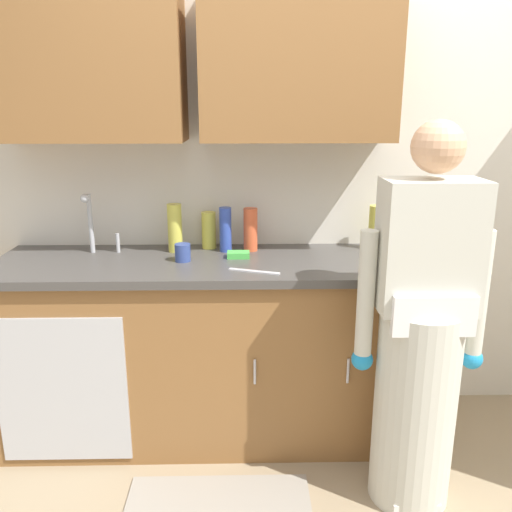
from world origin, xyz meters
name	(u,v)px	position (x,y,z in m)	size (l,w,h in m)	color
kitchen_wall_with_uppers	(277,144)	(-0.14, 0.99, 1.48)	(4.80, 0.44, 2.70)	silver
counter_cabinet	(198,351)	(-0.55, 0.70, 0.45)	(1.90, 0.62, 0.90)	brown
countertop	(195,264)	(-0.55, 0.70, 0.92)	(1.96, 0.66, 0.04)	#474442
sink	(93,263)	(-1.05, 0.71, 0.93)	(0.50, 0.36, 0.35)	#B7BABF
person_at_sink	(419,352)	(0.41, 0.18, 0.69)	(0.55, 0.34, 1.62)	white
bottle_water_short	(175,228)	(-0.66, 0.86, 1.06)	(0.07, 0.07, 0.25)	#D8D14C
bottle_soap	(209,230)	(-0.50, 0.92, 1.04)	(0.07, 0.07, 0.19)	#D8D14C
bottle_dish_liquid	(251,230)	(-0.28, 0.87, 1.05)	(0.07, 0.07, 0.22)	#E05933
bottle_water_tall	(376,228)	(0.37, 0.88, 1.06)	(0.08, 0.08, 0.23)	#D8D14C
bottle_cleaner_spray	(225,230)	(-0.41, 0.86, 1.05)	(0.06, 0.06, 0.23)	#334CB2
cup_by_sink	(183,253)	(-0.61, 0.68, 0.98)	(0.08, 0.08, 0.09)	#33478C
knife_on_counter	(254,271)	(-0.27, 0.50, 0.94)	(0.24, 0.02, 0.01)	silver
sponge	(238,255)	(-0.34, 0.73, 0.96)	(0.11, 0.07, 0.03)	#4CBF4C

